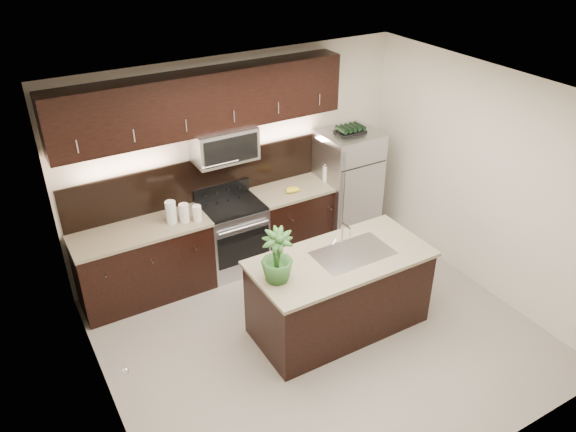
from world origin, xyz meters
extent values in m
plane|color=gray|center=(0.00, 0.00, 0.00)|extent=(4.50, 4.50, 0.00)
cube|color=beige|center=(0.00, 2.00, 1.35)|extent=(4.50, 0.02, 2.70)
cube|color=beige|center=(0.00, -2.00, 1.35)|extent=(4.50, 0.02, 2.70)
cube|color=beige|center=(-2.25, 0.00, 1.35)|extent=(0.02, 4.00, 2.70)
cube|color=beige|center=(2.25, 0.00, 1.35)|extent=(0.02, 4.00, 2.70)
cube|color=white|center=(0.00, 0.00, 2.70)|extent=(4.50, 4.00, 0.02)
cube|color=white|center=(-2.23, -0.80, 1.01)|extent=(0.04, 0.80, 2.02)
sphere|color=silver|center=(-2.20, -0.48, 1.00)|extent=(0.06, 0.06, 0.06)
cube|color=black|center=(-2.24, 0.75, 1.65)|extent=(0.01, 0.32, 0.46)
cube|color=white|center=(-2.23, 0.75, 1.65)|extent=(0.00, 0.24, 0.36)
cube|color=black|center=(-1.42, 1.69, 0.45)|extent=(1.57, 0.62, 0.90)
cube|color=black|center=(0.71, 1.69, 0.45)|extent=(1.16, 0.62, 0.90)
cube|color=#B2B2B7|center=(-0.25, 1.69, 0.45)|extent=(0.76, 0.62, 0.90)
cube|color=black|center=(-0.25, 1.69, 0.92)|extent=(0.76, 0.60, 0.03)
cube|color=#B9AC8A|center=(-1.42, 1.69, 0.92)|extent=(1.59, 0.65, 0.04)
cube|color=#B9AC8A|center=(0.71, 1.69, 0.92)|extent=(1.18, 0.65, 0.04)
cube|color=black|center=(-0.46, 1.99, 1.22)|extent=(3.49, 0.02, 0.56)
cube|color=#B2B2B7|center=(-0.25, 1.80, 1.70)|extent=(0.76, 0.40, 0.40)
cube|color=black|center=(-0.46, 1.83, 2.25)|extent=(3.49, 0.33, 0.70)
cube|color=black|center=(0.26, 0.04, 0.45)|extent=(1.90, 0.90, 0.90)
cube|color=#B9AC8A|center=(0.26, 0.04, 0.92)|extent=(1.96, 0.96, 0.04)
cube|color=silver|center=(0.41, 0.04, 0.95)|extent=(0.84, 0.50, 0.01)
cylinder|color=silver|center=(0.41, 0.25, 1.06)|extent=(0.03, 0.03, 0.24)
cylinder|color=silver|center=(0.41, 0.18, 1.21)|extent=(0.02, 0.14, 0.02)
cylinder|color=silver|center=(0.41, 0.11, 1.16)|extent=(0.02, 0.02, 0.10)
cube|color=#B2B2B7|center=(1.48, 1.63, 0.78)|extent=(0.75, 0.68, 1.56)
cube|color=black|center=(1.48, 1.63, 1.58)|extent=(0.39, 0.24, 0.03)
cylinder|color=black|center=(1.33, 1.63, 1.62)|extent=(0.06, 0.22, 0.06)
cylinder|color=black|center=(1.40, 1.63, 1.62)|extent=(0.06, 0.22, 0.06)
cylinder|color=black|center=(1.48, 1.63, 1.62)|extent=(0.06, 0.22, 0.06)
cylinder|color=black|center=(1.55, 1.63, 1.62)|extent=(0.06, 0.22, 0.06)
cylinder|color=black|center=(1.62, 1.63, 1.62)|extent=(0.06, 0.22, 0.06)
imported|color=#295622|center=(-0.52, 0.04, 1.22)|extent=(0.41, 0.41, 0.57)
cylinder|color=silver|center=(-1.04, 1.64, 1.08)|extent=(0.13, 0.13, 0.27)
cylinder|color=white|center=(-0.90, 1.59, 1.05)|extent=(0.11, 0.11, 0.23)
cylinder|color=white|center=(-0.76, 1.53, 1.04)|extent=(0.10, 0.10, 0.19)
cylinder|color=silver|center=(1.14, 1.64, 1.05)|extent=(0.11, 0.11, 0.23)
cylinder|color=silver|center=(1.14, 1.64, 1.18)|extent=(0.12, 0.12, 0.02)
cylinder|color=silver|center=(1.14, 1.64, 1.24)|extent=(0.01, 0.01, 0.09)
ellipsoid|color=yellow|center=(0.52, 1.61, 0.97)|extent=(0.21, 0.17, 0.06)
camera|label=1|loc=(-2.71, -3.93, 4.30)|focal=35.00mm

